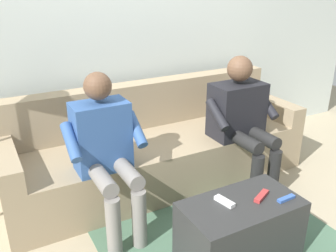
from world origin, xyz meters
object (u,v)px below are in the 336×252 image
Objects in this scene: remote_white at (224,201)px; remote_blue at (286,198)px; person_right_seated at (106,146)px; remote_red at (261,196)px; coffee_table at (240,230)px; person_left_seated at (241,115)px; couch at (157,149)px.

remote_white reaches higher than remote_blue.
person_right_seated reaches higher than remote_red.
remote_white reaches higher than remote_red.
remote_white is at bearing 139.97° from remote_red.
remote_red is at bearing 174.55° from coffee_table.
remote_blue is at bearing -62.98° from remote_red.
remote_blue is (-0.86, 0.84, -0.20)m from person_right_seated.
person_left_seated is 7.49× the size of remote_red.
couch is 0.79m from person_left_seated.
remote_red reaches higher than remote_blue.
coffee_table is 5.03× the size of remote_red.
remote_white reaches higher than coffee_table.
person_right_seated reaches higher than coffee_table.
couch reaches higher than coffee_table.
couch is 2.31× the size of person_right_seated.
remote_blue is (-0.12, 0.09, -0.00)m from remote_red.
couch is 2.33× the size of person_left_seated.
couch is 18.82× the size of remote_white.
couch is 17.48× the size of remote_red.
remote_red is at bearing 59.75° from person_left_seated.
remote_white is (-0.50, 0.69, -0.20)m from person_right_seated.
remote_red is 1.15× the size of remote_blue.
couch is at bearing -144.92° from person_right_seated.
couch reaches higher than remote_white.
remote_red is (-0.14, 1.18, 0.14)m from couch.
remote_white is (0.24, -0.06, 0.00)m from remote_red.
remote_red is 1.08× the size of remote_white.
remote_red is at bearing 134.62° from person_right_seated.
person_left_seated reaches higher than remote_blue.
coffee_table is at bearing 52.06° from remote_white.
person_left_seated is at bearing -178.33° from person_right_seated.
coffee_table is at bearing -24.12° from remote_blue.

